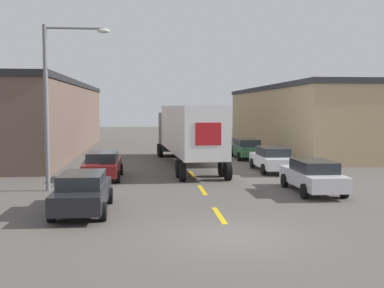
{
  "coord_description": "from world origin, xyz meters",
  "views": [
    {
      "loc": [
        -2.53,
        -13.83,
        3.83
      ],
      "look_at": [
        -0.33,
        9.56,
        2.02
      ],
      "focal_mm": 45.0,
      "sensor_mm": 36.0,
      "label": 1
    }
  ],
  "objects": [
    {
      "name": "semi_truck",
      "position": [
        0.04,
        17.36,
        2.34
      ],
      "size": [
        3.59,
        15.25,
        3.91
      ],
      "rotation": [
        0.0,
        0.0,
        0.06
      ],
      "color": "black",
      "rests_on": "ground_plane"
    },
    {
      "name": "parked_car_right_near",
      "position": [
        4.87,
        6.94,
        0.77
      ],
      "size": [
        1.93,
        4.75,
        1.46
      ],
      "color": "silver",
      "rests_on": "ground_plane"
    },
    {
      "name": "street_lamp",
      "position": [
        -6.67,
        8.49,
        4.44
      ],
      "size": [
        2.99,
        0.32,
        7.52
      ],
      "color": "slate",
      "rests_on": "ground_plane"
    },
    {
      "name": "road_centerline",
      "position": [
        0.0,
        8.02,
        0.0
      ],
      "size": [
        0.2,
        13.11,
        0.01
      ],
      "color": "gold",
      "rests_on": "ground_plane"
    },
    {
      "name": "parked_car_right_mid",
      "position": [
        4.87,
        13.98,
        0.77
      ],
      "size": [
        1.93,
        4.75,
        1.46
      ],
      "color": "silver",
      "rests_on": "ground_plane"
    },
    {
      "name": "parked_car_left_far",
      "position": [
        -4.87,
        11.92,
        0.77
      ],
      "size": [
        1.93,
        4.75,
        1.46
      ],
      "color": "maroon",
      "rests_on": "ground_plane"
    },
    {
      "name": "ground_plane",
      "position": [
        0.0,
        0.0,
        0.0
      ],
      "size": [
        160.0,
        160.0,
        0.0
      ],
      "primitive_type": "plane",
      "color": "#56514C"
    },
    {
      "name": "parked_car_right_far",
      "position": [
        4.87,
        21.29,
        0.77
      ],
      "size": [
        1.93,
        4.75,
        1.46
      ],
      "color": "#2D5B38",
      "rests_on": "ground_plane"
    },
    {
      "name": "warehouse_right",
      "position": [
        13.05,
        29.93,
        2.86
      ],
      "size": [
        10.44,
        29.05,
        5.71
      ],
      "color": "tan",
      "rests_on": "ground_plane"
    },
    {
      "name": "parked_car_left_near",
      "position": [
        -4.87,
        3.76,
        0.77
      ],
      "size": [
        1.93,
        4.75,
        1.46
      ],
      "color": "black",
      "rests_on": "ground_plane"
    }
  ]
}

